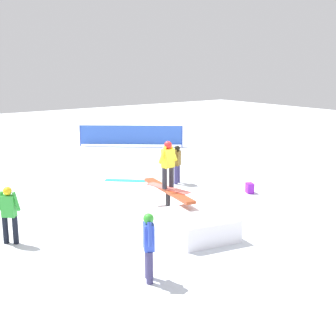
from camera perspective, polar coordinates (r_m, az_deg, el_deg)
ground_plane at (r=13.46m, az=0.00°, el=-5.87°), size 60.00×60.00×0.00m
rail_feature at (r=13.25m, az=0.00°, el=-3.02°), size 2.78×0.81×0.81m
snow_kicker_ramp at (r=11.92m, az=3.59°, el=-6.94°), size 2.05×1.82×0.57m
main_rider_on_rail at (r=13.06m, az=0.00°, el=0.29°), size 1.54×0.72×1.36m
bystander_brown at (r=16.82m, az=1.12°, el=0.71°), size 0.38×0.53×1.39m
bystander_blue at (r=9.39m, az=-2.36°, el=-9.17°), size 0.59×0.37×1.42m
bystander_green at (r=11.88m, az=-18.81°, el=-5.10°), size 0.47×0.49×1.42m
loose_snowboard_cyan at (r=17.41m, az=-5.21°, el=-1.53°), size 1.25×1.28×0.02m
backpack_on_snow at (r=15.95m, az=9.93°, el=-2.43°), size 0.37×0.33×0.34m
safety_fence at (r=24.34m, az=-4.54°, el=4.02°), size 3.38×4.20×1.10m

